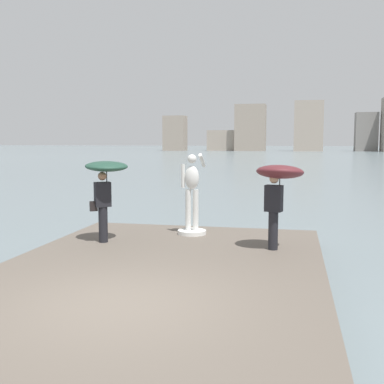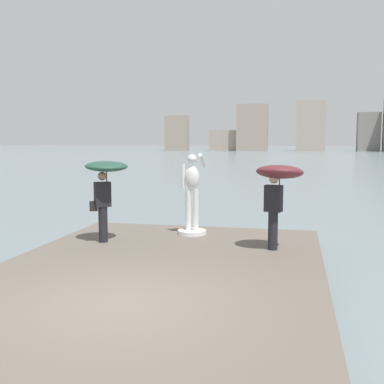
% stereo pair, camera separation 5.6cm
% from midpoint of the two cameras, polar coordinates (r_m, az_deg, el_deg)
% --- Properties ---
extents(ground_plane, '(400.00, 400.00, 0.00)m').
position_cam_midpoint_polar(ground_plane, '(46.94, 8.77, 2.57)').
color(ground_plane, slate).
extents(pier, '(6.46, 9.75, 0.40)m').
position_cam_midpoint_polar(pier, '(9.42, -4.64, -10.45)').
color(pier, '#60564C').
rests_on(pier, ground).
extents(statue_white_figure, '(0.76, 0.94, 2.16)m').
position_cam_midpoint_polar(statue_white_figure, '(12.72, -0.13, -1.02)').
color(statue_white_figure, white).
rests_on(statue_white_figure, pier).
extents(onlooker_left, '(1.45, 1.45, 2.01)m').
position_cam_midpoint_polar(onlooker_left, '(11.88, -10.38, 1.62)').
color(onlooker_left, black).
rests_on(onlooker_left, pier).
extents(onlooker_right, '(1.31, 1.32, 1.99)m').
position_cam_midpoint_polar(onlooker_right, '(10.99, 10.06, 1.31)').
color(onlooker_right, black).
rests_on(onlooker_right, pier).
extents(distant_skyline, '(64.18, 9.97, 13.51)m').
position_cam_midpoint_polar(distant_skyline, '(130.65, 12.07, 7.28)').
color(distant_skyline, gray).
rests_on(distant_skyline, ground).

